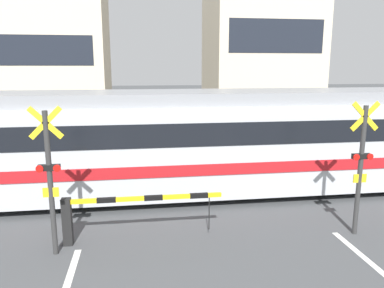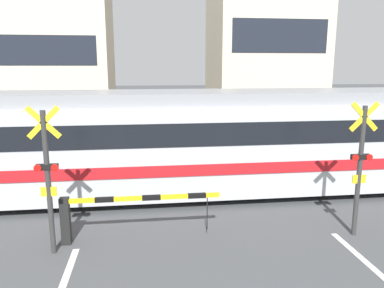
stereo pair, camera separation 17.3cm
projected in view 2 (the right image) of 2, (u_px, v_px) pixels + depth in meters
rail_track_near at (195, 200)px, 11.15m from camera, size 50.00×0.10×0.08m
rail_track_far at (189, 185)px, 12.55m from camera, size 50.00×0.10×0.08m
commuter_train at (142, 141)px, 11.32m from camera, size 18.47×2.85×3.21m
crossing_barrier_near at (106, 210)px, 8.44m from camera, size 3.60×0.20×1.09m
crossing_barrier_far at (239, 146)px, 15.13m from camera, size 3.60×0.20×1.09m
crossing_signal_left at (48, 175)px, 7.71m from camera, size 0.68×0.15×3.18m
crossing_signal_right at (360, 164)px, 8.58m from camera, size 0.68×0.15×3.18m
pedestrian at (172, 129)px, 17.84m from camera, size 0.38×0.23×1.75m
building_left_of_street at (56, 59)px, 25.58m from camera, size 7.38×6.59×8.89m
building_right_of_street at (264, 47)px, 27.25m from camera, size 7.54×6.59×10.66m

